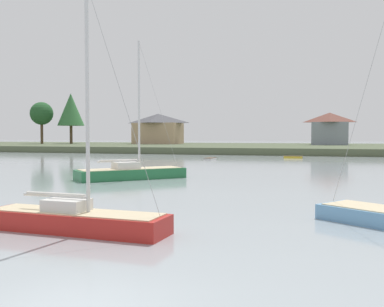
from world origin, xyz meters
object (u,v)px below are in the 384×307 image
(dinghy_white, at_px, (210,159))
(sailboat_red, at_px, (75,225))
(dinghy_yellow, at_px, (293,157))
(sailboat_green, at_px, (131,176))

(dinghy_white, xyz_separation_m, sailboat_red, (6.34, -46.77, 0.11))
(sailboat_red, xyz_separation_m, dinghy_yellow, (4.71, 54.03, -0.09))
(sailboat_green, bearing_deg, dinghy_yellow, 73.45)
(sailboat_red, distance_m, dinghy_yellow, 54.23)
(dinghy_white, relative_size, dinghy_yellow, 0.91)
(sailboat_red, height_order, dinghy_yellow, sailboat_red)
(dinghy_white, height_order, dinghy_yellow, dinghy_yellow)
(sailboat_red, bearing_deg, dinghy_yellow, 85.02)
(sailboat_green, height_order, sailboat_red, sailboat_green)
(dinghy_yellow, bearing_deg, sailboat_red, -94.98)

